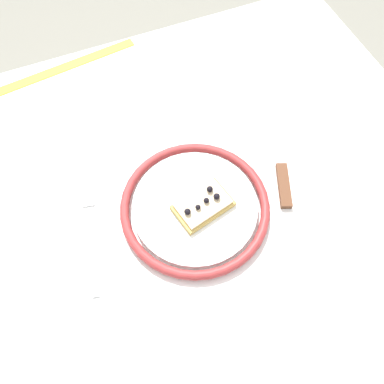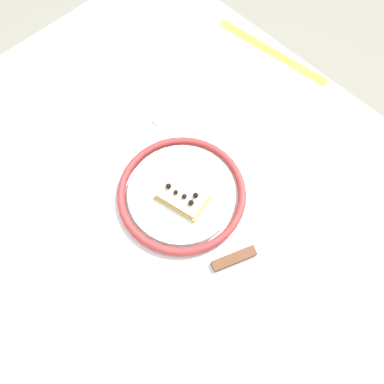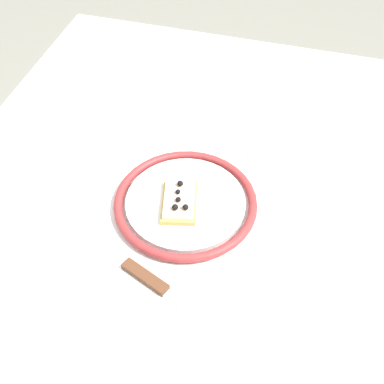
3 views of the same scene
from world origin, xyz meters
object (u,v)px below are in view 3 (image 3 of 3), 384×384
at_px(plate, 186,203).
at_px(knife, 160,288).
at_px(napkin, 80,83).
at_px(pizza_slice_near, 177,201).
at_px(dining_table, 187,221).
at_px(fork, 218,141).

relative_size(plate, knife, 1.16).
bearing_deg(napkin, plate, 49.41).
distance_m(pizza_slice_near, knife, 0.17).
bearing_deg(dining_table, napkin, -127.63).
xyz_separation_m(dining_table, napkin, (-0.26, -0.34, 0.09)).
bearing_deg(plate, pizza_slice_near, -45.71).
height_order(dining_table, knife, knife).
relative_size(knife, fork, 1.14).
height_order(dining_table, fork, fork).
height_order(dining_table, pizza_slice_near, pizza_slice_near).
relative_size(plate, napkin, 1.79).
xyz_separation_m(dining_table, fork, (-0.15, 0.02, 0.09)).
distance_m(dining_table, fork, 0.18).
xyz_separation_m(dining_table, plate, (0.04, 0.01, 0.10)).
bearing_deg(pizza_slice_near, knife, 7.36).
relative_size(dining_table, plate, 4.16).
distance_m(knife, fork, 0.37).
distance_m(plate, knife, 0.18).
bearing_deg(knife, plate, -176.93).
distance_m(dining_table, napkin, 0.44).
bearing_deg(knife, napkin, -143.34).
height_order(plate, fork, plate).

